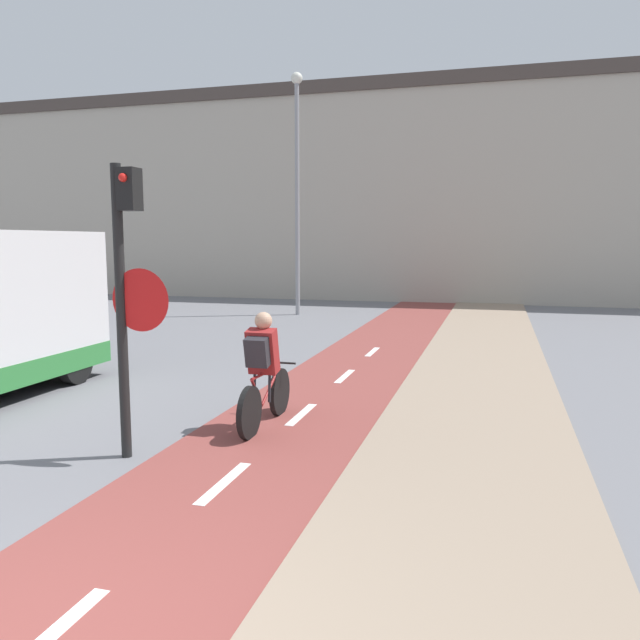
{
  "coord_description": "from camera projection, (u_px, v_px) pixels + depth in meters",
  "views": [
    {
      "loc": [
        2.48,
        -2.33,
        2.35
      ],
      "look_at": [
        0.0,
        6.42,
        1.2
      ],
      "focal_mm": 35.0,
      "sensor_mm": 36.0,
      "label": 1
    }
  ],
  "objects": [
    {
      "name": "street_lamp_far",
      "position": [
        297.0,
        171.0,
        19.52
      ],
      "size": [
        0.36,
        0.36,
        7.51
      ],
      "color": "gray",
      "rests_on": "ground_plane"
    },
    {
      "name": "traffic_light_pole",
      "position": [
        127.0,
        279.0,
        6.59
      ],
      "size": [
        0.67,
        0.25,
        3.16
      ],
      "color": "black",
      "rests_on": "ground_plane"
    },
    {
      "name": "cyclist_near",
      "position": [
        263.0,
        373.0,
        7.83
      ],
      "size": [
        0.46,
        1.72,
        1.48
      ],
      "color": "black",
      "rests_on": "ground_plane"
    },
    {
      "name": "building_row_background",
      "position": [
        437.0,
        194.0,
        25.75
      ],
      "size": [
        60.0,
        5.2,
        8.53
      ],
      "color": "#B2A899",
      "rests_on": "ground_plane"
    }
  ]
}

